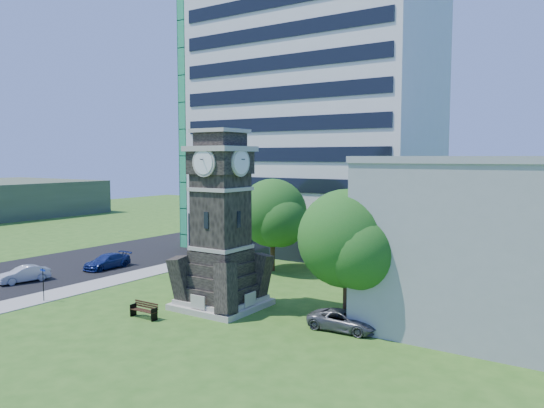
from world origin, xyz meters
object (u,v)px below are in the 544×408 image
Objects in this scene: clock_tower at (221,231)px; street_sign at (43,281)px; car_street_mid at (24,274)px; car_street_north at (107,261)px; park_bench at (144,309)px; car_east_lot at (344,320)px.

street_sign is at bearing -152.51° from clock_tower.
car_street_mid is 0.87× the size of car_street_north.
car_east_lot is at bearing 22.23° from park_bench.
park_bench is at bearing -30.71° from car_street_north.
car_east_lot is at bearing 20.00° from car_street_mid.
clock_tower is 10.35m from car_east_lot.
street_sign is (5.44, -9.98, 0.84)m from car_street_north.
car_street_mid is at bearing 174.61° from park_bench.
car_east_lot is 21.70m from street_sign.
street_sign reaches higher than car_street_mid.
park_bench is at bearing 7.70° from car_street_mid.
street_sign is at bearing 103.00° from car_east_lot.
street_sign is (-9.02, -1.27, 0.96)m from park_bench.
clock_tower is 3.04× the size of car_street_mid.
car_street_north reaches higher than park_bench.
car_east_lot is 12.76m from park_bench.
clock_tower reaches higher than car_street_mid.
street_sign is at bearing -172.66° from park_bench.
car_street_north is 1.91× the size of street_sign.
clock_tower is at bearing 87.69° from car_east_lot.
street_sign reaches higher than car_east_lot.
clock_tower is at bearing 23.06° from car_street_mid.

